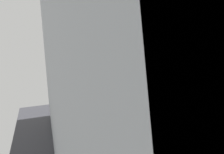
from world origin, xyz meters
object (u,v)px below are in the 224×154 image
at_px(toilet, 139,93).
at_px(toothbrush_cup, 70,77).
at_px(vanity_sink_left, 86,99).
at_px(soap_dispenser, 96,74).

bearing_deg(toilet, toothbrush_cup, 173.20).
bearing_deg(vanity_sink_left, toilet, 0.55).
bearing_deg(vanity_sink_left, toothbrush_cup, 145.59).
relative_size(toothbrush_cup, soap_dispenser, 1.14).
xyz_separation_m(vanity_sink_left, toilet, (1.10, 0.01, -0.01)).
xyz_separation_m(toothbrush_cup, soap_dispenser, (0.51, 0.01, 0.02)).
bearing_deg(soap_dispenser, vanity_sink_left, -145.16).
xyz_separation_m(toilet, soap_dispenser, (-0.84, 0.17, 0.43)).
bearing_deg(toilet, vanity_sink_left, -179.45).
height_order(toilet, toothbrush_cup, toilet).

